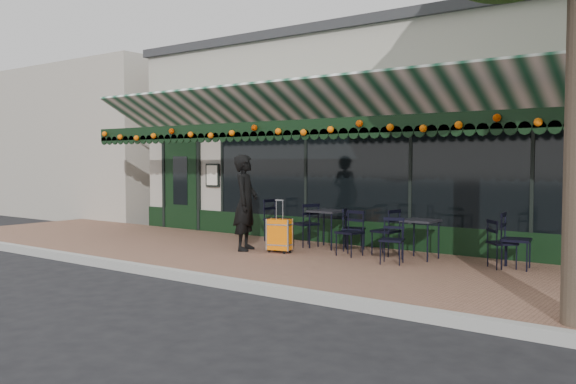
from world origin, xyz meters
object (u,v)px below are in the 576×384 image
Objects in this scene: chair_a_right at (516,241)px; chair_b_front at (350,233)px; chair_a_extra at (502,244)px; woman at (246,203)px; suitcase at (280,235)px; cafe_table_b at (328,214)px; chair_a_left at (386,232)px; chair_a_front at (392,241)px; cafe_table_a at (421,224)px; chair_b_left at (306,224)px; chair_b_right at (354,229)px; chair_solo at (277,220)px.

chair_b_front is at bearing 89.71° from chair_a_right.
woman is at bearing 58.57° from chair_a_extra.
chair_b_front is at bearing -96.18° from woman.
suitcase is 1.25× the size of chair_a_extra.
suitcase is 1.31m from chair_b_front.
cafe_table_b is 0.87× the size of chair_a_left.
cafe_table_b is 0.96× the size of chair_a_front.
chair_b_left is at bearing 177.68° from cafe_table_a.
chair_b_left is 1.08× the size of chair_b_right.
chair_a_right is at bearing 110.06° from chair_b_left.
cafe_table_b is at bearing 152.48° from chair_b_front.
chair_a_front is at bearing -107.84° from woman.
cafe_table_a is 1.44m from chair_b_right.
chair_b_right is at bearing 120.18° from chair_b_front.
cafe_table_b is at bearing 78.69° from chair_a_right.
chair_solo is (-0.34, 1.41, -0.46)m from woman.
chair_b_left is 1.07× the size of chair_b_front.
chair_b_front is (1.32, -0.52, -0.03)m from chair_b_left.
cafe_table_a is 3.47m from chair_solo.
chair_a_extra is 0.89× the size of chair_b_left.
chair_b_right is at bearing 128.86° from chair_a_front.
chair_a_left is 1.03× the size of chair_b_front.
cafe_table_b is at bearing 54.76° from suitcase.
chair_a_right is at bearing -118.92° from chair_a_extra.
chair_a_extra is 2.61m from chair_b_front.
chair_a_right is at bearing -2.57° from cafe_table_b.
chair_a_extra is at bearing -3.00° from suitcase.
chair_a_right is 1.00× the size of chair_solo.
chair_a_right is 2.81m from chair_b_front.
chair_a_left reaches higher than cafe_table_b.
chair_a_front is 3.45m from chair_solo.
chair_b_right is (-1.24, 0.87, 0.02)m from chair_a_front.
chair_solo is (-5.05, 0.40, -0.00)m from chair_a_right.
woman is at bearing 104.06° from chair_b_right.
chair_b_right is (-0.73, 0.12, -0.02)m from chair_a_left.
chair_b_right is (1.68, 1.16, -0.50)m from woman.
chair_a_left is (2.41, 1.05, -0.48)m from woman.
chair_a_left is 1.81m from chair_b_left.
chair_a_extra is 4.87m from chair_solo.
chair_a_front is 1.52m from chair_b_right.
chair_a_left reaches higher than cafe_table_a.
cafe_table_a is at bearing 44.37° from chair_a_extra.
chair_b_left is 1.08m from chair_b_right.
suitcase reaches higher than chair_b_front.
chair_a_extra is 0.87× the size of chair_solo.
chair_a_extra is (3.42, -0.21, -0.28)m from cafe_table_b.
woman is at bearing -161.88° from cafe_table_a.
cafe_table_a is 1.43m from chair_a_extra.
chair_a_right is at bearing -113.44° from chair_b_right.
chair_b_front is (-0.48, -0.45, -0.01)m from chair_a_left.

